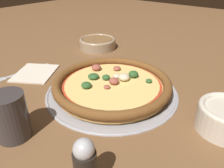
{
  "coord_description": "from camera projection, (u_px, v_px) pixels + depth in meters",
  "views": [
    {
      "loc": [
        -0.32,
        0.4,
        0.31
      ],
      "look_at": [
        0.0,
        0.0,
        0.02
      ],
      "focal_mm": 35.0,
      "sensor_mm": 36.0,
      "label": 1
    }
  ],
  "objects": [
    {
      "name": "ground_plane",
      "position": [
        112.0,
        92.0,
        0.6
      ],
      "size": [
        3.0,
        3.0,
        0.0
      ],
      "primitive_type": "plane",
      "color": "brown"
    },
    {
      "name": "pizza_tray",
      "position": [
        112.0,
        91.0,
        0.6
      ],
      "size": [
        0.36,
        0.36,
        0.01
      ],
      "color": "#9E9EA3",
      "rests_on": "ground_plane"
    },
    {
      "name": "pizza",
      "position": [
        112.0,
        84.0,
        0.59
      ],
      "size": [
        0.32,
        0.32,
        0.04
      ],
      "color": "tan",
      "rests_on": "pizza_tray"
    },
    {
      "name": "bowl_far",
      "position": [
        98.0,
        43.0,
        0.9
      ],
      "size": [
        0.15,
        0.15,
        0.04
      ],
      "color": "#9E8466",
      "rests_on": "ground_plane"
    },
    {
      "name": "drinking_cup",
      "position": [
        10.0,
        116.0,
        0.43
      ],
      "size": [
        0.07,
        0.07,
        0.1
      ],
      "color": "#383333",
      "rests_on": "ground_plane"
    },
    {
      "name": "napkin",
      "position": [
        35.0,
        72.0,
        0.7
      ],
      "size": [
        0.17,
        0.18,
        0.01
      ],
      "rotation": [
        0.0,
        0.0,
        0.56
      ],
      "color": "beige",
      "rests_on": "ground_plane"
    },
    {
      "name": "fork",
      "position": [
        18.0,
        74.0,
        0.7
      ],
      "size": [
        0.03,
        0.2,
        0.0
      ],
      "rotation": [
        0.0,
        0.0,
        7.77
      ],
      "color": "#B7B7BC",
      "rests_on": "ground_plane"
    },
    {
      "name": "pepper_shaker",
      "position": [
        85.0,
        165.0,
        0.33
      ],
      "size": [
        0.04,
        0.04,
        0.1
      ],
      "color": "black",
      "rests_on": "ground_plane"
    }
  ]
}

